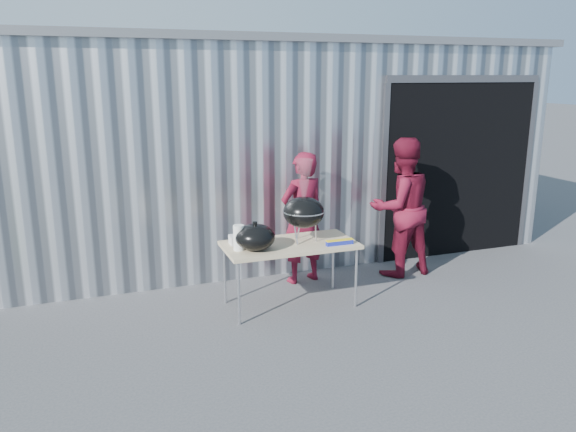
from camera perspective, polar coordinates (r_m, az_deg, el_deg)
name	(u,v)px	position (r m, az deg, el deg)	size (l,w,h in m)	color
ground	(284,333)	(5.94, -0.41, -11.83)	(80.00, 80.00, 0.00)	#404042
building	(246,137)	(10.05, -4.31, 8.03)	(8.20, 6.20, 3.10)	silver
folding_table	(290,247)	(6.38, 0.18, -3.13)	(1.50, 0.75, 0.75)	tan
kettle_grill	(304,206)	(6.33, 1.61, 0.99)	(0.48, 0.48, 0.95)	black
grill_lid	(255,237)	(6.10, -3.36, -2.16)	(0.44, 0.44, 0.32)	black
paper_towels	(239,238)	(6.10, -5.02, -2.21)	(0.12, 0.12, 0.28)	white
white_tub	(239,239)	(6.36, -5.04, -2.39)	(0.20, 0.15, 0.10)	white
foil_box	(340,242)	(6.32, 5.26, -2.67)	(0.32, 0.06, 0.06)	#17239B
person_cook	(302,218)	(7.11, 1.47, -0.20)	(0.61, 0.40, 1.68)	maroon
person_bystander	(400,207)	(7.51, 11.36, 0.87)	(0.89, 0.69, 1.83)	maroon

